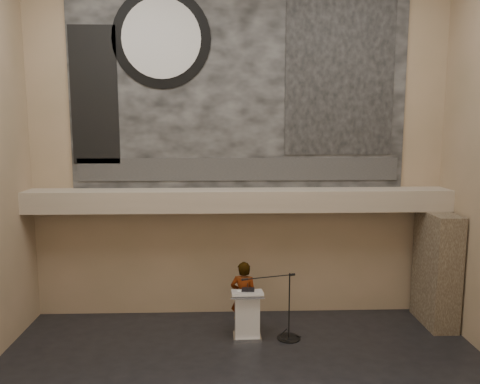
{
  "coord_description": "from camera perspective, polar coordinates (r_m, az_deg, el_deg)",
  "views": [
    {
      "loc": [
        -0.36,
        -7.35,
        4.74
      ],
      "look_at": [
        0.0,
        3.2,
        3.2
      ],
      "focal_mm": 35.0,
      "sensor_mm": 36.0,
      "label": 1
    }
  ],
  "objects": [
    {
      "name": "wall_back",
      "position": [
        11.36,
        -0.14,
        5.83
      ],
      "size": [
        10.0,
        0.02,
        8.5
      ],
      "primitive_type": "cube",
      "color": "#897757",
      "rests_on": "floor"
    },
    {
      "name": "wall_front",
      "position": [
        3.4,
        4.15,
        -0.02
      ],
      "size": [
        10.0,
        0.02,
        8.5
      ],
      "primitive_type": "cube",
      "color": "#897757",
      "rests_on": "floor"
    },
    {
      "name": "soffit",
      "position": [
        11.1,
        -0.07,
        -0.98
      ],
      "size": [
        10.0,
        0.8,
        0.5
      ],
      "primitive_type": "cube",
      "color": "gray",
      "rests_on": "wall_back"
    },
    {
      "name": "sprinkler_left",
      "position": [
        11.16,
        -8.31,
        -2.47
      ],
      "size": [
        0.04,
        0.04,
        0.06
      ],
      "primitive_type": "cylinder",
      "color": "#B2893D",
      "rests_on": "soffit"
    },
    {
      "name": "sprinkler_right",
      "position": [
        11.32,
        9.6,
        -2.35
      ],
      "size": [
        0.04,
        0.04,
        0.06
      ],
      "primitive_type": "cylinder",
      "color": "#B2893D",
      "rests_on": "soffit"
    },
    {
      "name": "banner",
      "position": [
        11.36,
        -0.14,
        13.15
      ],
      "size": [
        8.0,
        0.05,
        5.0
      ],
      "primitive_type": "cube",
      "color": "black",
      "rests_on": "wall_back"
    },
    {
      "name": "banner_text_strip",
      "position": [
        11.34,
        -0.13,
        2.78
      ],
      "size": [
        7.76,
        0.02,
        0.55
      ],
      "primitive_type": "cube",
      "color": "#2C2C2C",
      "rests_on": "banner"
    },
    {
      "name": "banner_clock_rim",
      "position": [
        11.54,
        -9.57,
        17.97
      ],
      "size": [
        2.3,
        0.02,
        2.3
      ],
      "primitive_type": "cylinder",
      "rotation": [
        1.57,
        0.0,
        0.0
      ],
      "color": "black",
      "rests_on": "banner"
    },
    {
      "name": "banner_clock_face",
      "position": [
        11.52,
        -9.58,
        17.99
      ],
      "size": [
        1.84,
        0.02,
        1.84
      ],
      "primitive_type": "cylinder",
      "rotation": [
        1.57,
        0.0,
        0.0
      ],
      "color": "silver",
      "rests_on": "banner"
    },
    {
      "name": "banner_building_print",
      "position": [
        11.66,
        12.08,
        13.34
      ],
      "size": [
        2.6,
        0.02,
        3.6
      ],
      "primitive_type": "cube",
      "color": "black",
      "rests_on": "banner"
    },
    {
      "name": "banner_brick_print",
      "position": [
        11.7,
        -17.35,
        11.17
      ],
      "size": [
        1.1,
        0.02,
        3.2
      ],
      "primitive_type": "cube",
      "color": "black",
      "rests_on": "banner"
    },
    {
      "name": "stone_pier",
      "position": [
        12.12,
        22.83,
        -8.61
      ],
      "size": [
        0.6,
        1.4,
        2.7
      ],
      "primitive_type": "cube",
      "color": "#45382A",
      "rests_on": "floor"
    },
    {
      "name": "lectern",
      "position": [
        10.7,
        0.87,
        -14.74
      ],
      "size": [
        0.7,
        0.51,
        1.13
      ],
      "rotation": [
        0.0,
        0.0,
        0.03
      ],
      "color": "silver",
      "rests_on": "floor"
    },
    {
      "name": "binder",
      "position": [
        10.52,
        0.99,
        -11.84
      ],
      "size": [
        0.3,
        0.25,
        0.04
      ],
      "primitive_type": "cube",
      "rotation": [
        0.0,
        0.0,
        -0.1
      ],
      "color": "black",
      "rests_on": "lectern"
    },
    {
      "name": "papers",
      "position": [
        10.43,
        0.4,
        -12.1
      ],
      "size": [
        0.28,
        0.32,
        0.0
      ],
      "primitive_type": "cube",
      "rotation": [
        0.0,
        0.0,
        0.35
      ],
      "color": "silver",
      "rests_on": "lectern"
    },
    {
      "name": "speaker_person",
      "position": [
        10.9,
        0.46,
        -12.7
      ],
      "size": [
        0.68,
        0.53,
        1.67
      ],
      "primitive_type": "imported",
      "rotation": [
        0.0,
        0.0,
        2.91
      ],
      "color": "silver",
      "rests_on": "floor"
    },
    {
      "name": "mic_stand",
      "position": [
        10.87,
        5.8,
        -16.32
      ],
      "size": [
        1.32,
        0.55,
        1.51
      ],
      "rotation": [
        0.0,
        0.0,
        0.26
      ],
      "color": "black",
      "rests_on": "floor"
    }
  ]
}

